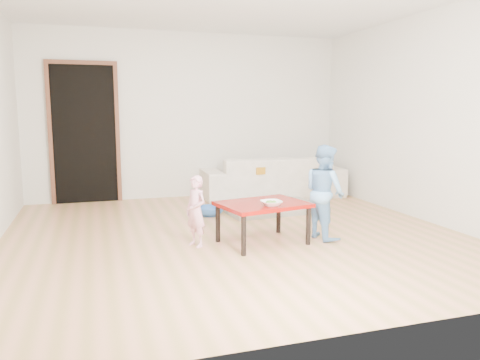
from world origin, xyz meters
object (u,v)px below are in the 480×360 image
child_blue (325,192)px  basin (210,211)px  child_pink (196,211)px  bowl (271,203)px  sofa (272,176)px  red_table (263,223)px

child_blue → basin: child_blue is taller
child_pink → basin: child_pink is taller
bowl → sofa: bearing=68.4°
red_table → bowl: bearing=-82.9°
bowl → basin: size_ratio=0.57×
sofa → child_blue: size_ratio=2.19×
sofa → child_pink: (-1.77, -2.37, 0.04)m
sofa → basin: bearing=41.6°
sofa → bowl: (-1.05, -2.66, 0.13)m
child_blue → basin: size_ratio=2.76×
child_pink → child_blue: size_ratio=0.72×
sofa → child_pink: size_ratio=3.06×
sofa → child_pink: 2.96m
red_table → child_pink: child_pink is taller
red_table → sofa: bearing=66.5°
sofa → red_table: bearing=69.4°
child_blue → bowl: bearing=96.4°
bowl → red_table: bearing=97.1°
basin → red_table: bearing=-81.2°
bowl → child_blue: bearing=14.8°
child_blue → red_table: bearing=81.3°
sofa → basin: 1.69m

